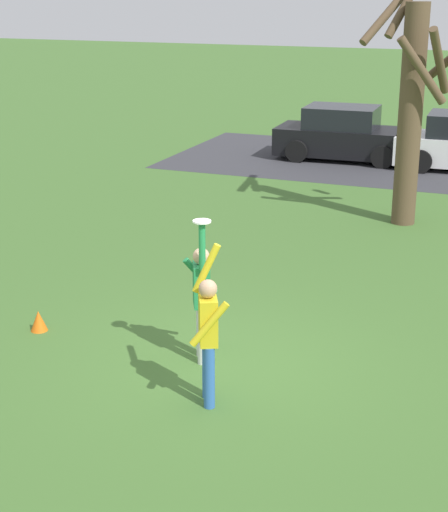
{
  "coord_description": "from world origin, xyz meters",
  "views": [
    {
      "loc": [
        3.89,
        -9.61,
        5.03
      ],
      "look_at": [
        0.02,
        0.17,
        1.53
      ],
      "focal_mm": 57.38,
      "sensor_mm": 36.0,
      "label": 1
    }
  ],
  "objects": [
    {
      "name": "bare_tree_tall",
      "position": [
        1.17,
        8.15,
        2.63
      ],
      "size": [
        2.36,
        1.99,
        5.25
      ],
      "color": "brown",
      "rests_on": "ground_plane"
    },
    {
      "name": "frisbee_disc",
      "position": [
        -0.16,
        -0.16,
        2.09
      ],
      "size": [
        0.24,
        0.24,
        0.02
      ],
      "primitive_type": "cylinder",
      "color": "white",
      "rests_on": "person_catcher"
    },
    {
      "name": "parked_car_black",
      "position": [
        -1.72,
        14.48,
        0.73
      ],
      "size": [
        4.16,
        2.15,
        1.59
      ],
      "rotation": [
        0.0,
        0.0,
        0.03
      ],
      "color": "black",
      "rests_on": "ground_plane"
    },
    {
      "name": "ground_plane",
      "position": [
        0.0,
        0.0,
        0.0
      ],
      "size": [
        120.0,
        120.0,
        0.0
      ],
      "primitive_type": "plane",
      "color": "#426B2D"
    },
    {
      "name": "person_defender",
      "position": [
        0.3,
        -1.07,
        0.98
      ],
      "size": [
        0.6,
        0.66,
        2.04
      ],
      "rotation": [
        0.0,
        0.0,
        2.04
      ],
      "color": "#3366B7",
      "rests_on": "ground_plane"
    },
    {
      "name": "person_catcher",
      "position": [
        -0.26,
        0.04,
        0.98
      ],
      "size": [
        0.51,
        0.59,
        2.08
      ],
      "rotation": [
        0.0,
        0.0,
        -1.1
      ],
      "color": "silver",
      "rests_on": "ground_plane"
    },
    {
      "name": "field_cone_orange",
      "position": [
        -2.98,
        0.06,
        0.16
      ],
      "size": [
        0.26,
        0.26,
        0.32
      ],
      "primitive_type": "cone",
      "color": "orange",
      "rests_on": "ground_plane"
    }
  ]
}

